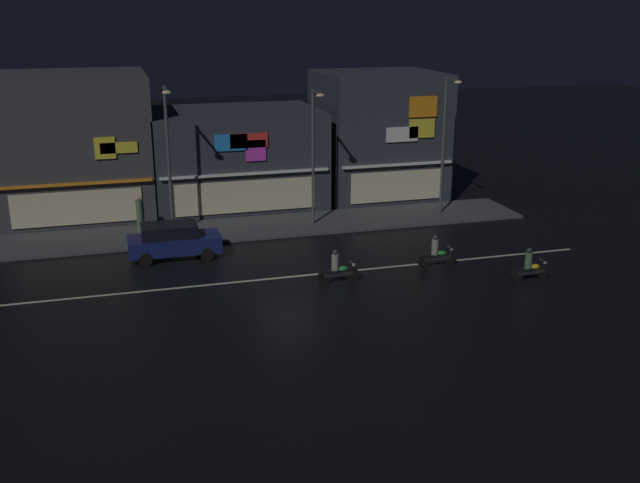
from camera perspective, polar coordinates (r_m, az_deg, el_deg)
name	(u,v)px	position (r m, az deg, el deg)	size (l,w,h in m)	color
ground_plane	(288,277)	(32.43, -2.51, -2.79)	(140.00, 140.00, 0.00)	black
lane_divider_stripe	(288,277)	(32.43, -2.51, -2.78)	(28.65, 0.16, 0.01)	beige
sidewalk_far	(254,228)	(39.60, -5.14, 1.09)	(30.16, 4.17, 0.14)	#424447
storefront_left_block	(75,144)	(44.42, -18.54, 7.20)	(8.33, 8.87, 7.88)	#383A3F
storefront_center_block	(235,158)	(44.33, -6.64, 6.52)	(9.94, 7.27, 5.66)	#2D333D
storefront_right_block	(378,134)	(46.39, 4.53, 8.32)	(7.23, 7.13, 7.64)	#2D333D
streetlamp_west	(168,150)	(37.75, -11.72, 7.00)	(0.44, 1.64, 7.57)	#47494C
streetlamp_mid	(314,147)	(38.80, -0.46, 7.39)	(0.44, 1.64, 7.23)	#47494C
streetlamp_east	(445,136)	(41.42, 9.75, 8.12)	(0.44, 1.64, 7.67)	#47494C
pedestrian_on_sidewalk	(140,215)	(39.33, -13.86, 2.00)	(0.34, 0.34, 1.93)	#4C664C
parked_car_near_kerb	(173,240)	(35.34, -11.38, 0.10)	(4.30, 1.98, 1.67)	navy
motorcycle_lead	(337,269)	(31.54, 1.36, -2.16)	(1.90, 0.60, 1.52)	black
motorcycle_following	(530,267)	(33.07, 16.03, -1.92)	(1.90, 0.60, 1.52)	black
motorcycle_opposite_lane	(437,253)	(33.94, 9.07, -0.92)	(1.90, 0.60, 1.52)	black
traffic_cone	(211,244)	(36.38, -8.47, -0.21)	(0.36, 0.36, 0.55)	orange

